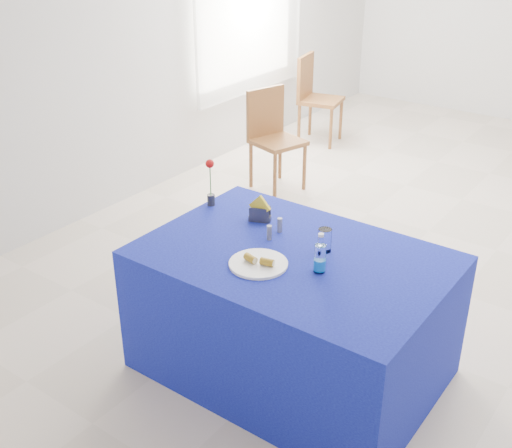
# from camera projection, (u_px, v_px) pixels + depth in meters

# --- Properties ---
(floor) EXTENTS (7.00, 7.00, 0.00)m
(floor) POSITION_uv_depth(u_px,v_px,m) (429.00, 231.00, 5.29)
(floor) COLOR beige
(floor) RESTS_ON ground
(room_shell) EXTENTS (7.00, 7.00, 7.00)m
(room_shell) POSITION_uv_depth(u_px,v_px,m) (459.00, 10.00, 4.51)
(room_shell) COLOR silver
(room_shell) RESTS_ON ground
(window_pane) EXTENTS (0.04, 1.50, 1.60)m
(window_pane) POSITION_uv_depth(u_px,v_px,m) (246.00, 0.00, 6.47)
(window_pane) COLOR white
(window_pane) RESTS_ON room_shell
(curtain) EXTENTS (0.04, 1.75, 1.85)m
(curtain) POSITION_uv_depth(u_px,v_px,m) (252.00, 0.00, 6.43)
(curtain) COLOR white
(curtain) RESTS_ON room_shell
(plate) EXTENTS (0.30, 0.30, 0.01)m
(plate) POSITION_uv_depth(u_px,v_px,m) (258.00, 264.00, 3.29)
(plate) COLOR white
(plate) RESTS_ON blue_table
(drinking_glass) EXTENTS (0.07, 0.07, 0.13)m
(drinking_glass) POSITION_uv_depth(u_px,v_px,m) (325.00, 240.00, 3.39)
(drinking_glass) COLOR white
(drinking_glass) RESTS_ON blue_table
(salt_shaker) EXTENTS (0.03, 0.03, 0.08)m
(salt_shaker) POSITION_uv_depth(u_px,v_px,m) (269.00, 233.00, 3.52)
(salt_shaker) COLOR slate
(salt_shaker) RESTS_ON blue_table
(pepper_shaker) EXTENTS (0.03, 0.03, 0.08)m
(pepper_shaker) POSITION_uv_depth(u_px,v_px,m) (280.00, 225.00, 3.60)
(pepper_shaker) COLOR slate
(pepper_shaker) RESTS_ON blue_table
(blue_table) EXTENTS (1.60, 1.10, 0.76)m
(blue_table) POSITION_uv_depth(u_px,v_px,m) (292.00, 314.00, 3.56)
(blue_table) COLOR navy
(blue_table) RESTS_ON floor
(water_bottle) EXTENTS (0.06, 0.06, 0.21)m
(water_bottle) POSITION_uv_depth(u_px,v_px,m) (320.00, 259.00, 3.20)
(water_bottle) COLOR white
(water_bottle) RESTS_ON blue_table
(napkin_holder) EXTENTS (0.15, 0.10, 0.16)m
(napkin_holder) POSITION_uv_depth(u_px,v_px,m) (260.00, 213.00, 3.73)
(napkin_holder) COLOR #3C3C42
(napkin_holder) RESTS_ON blue_table
(rose_vase) EXTENTS (0.05, 0.05, 0.30)m
(rose_vase) POSITION_uv_depth(u_px,v_px,m) (210.00, 183.00, 3.88)
(rose_vase) COLOR #26262B
(rose_vase) RESTS_ON blue_table
(chair_win_a) EXTENTS (0.51, 0.51, 0.93)m
(chair_win_a) POSITION_uv_depth(u_px,v_px,m) (272.00, 132.00, 5.91)
(chair_win_a) COLOR #97592B
(chair_win_a) RESTS_ON floor
(chair_win_b) EXTENTS (0.51, 0.51, 0.96)m
(chair_win_b) POSITION_uv_depth(u_px,v_px,m) (314.00, 93.00, 7.06)
(chair_win_b) COLOR #97592B
(chair_win_b) RESTS_ON floor
(banana_pieces) EXTENTS (0.17, 0.07, 0.04)m
(banana_pieces) POSITION_uv_depth(u_px,v_px,m) (259.00, 260.00, 3.26)
(banana_pieces) COLOR yellow
(banana_pieces) RESTS_ON plate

